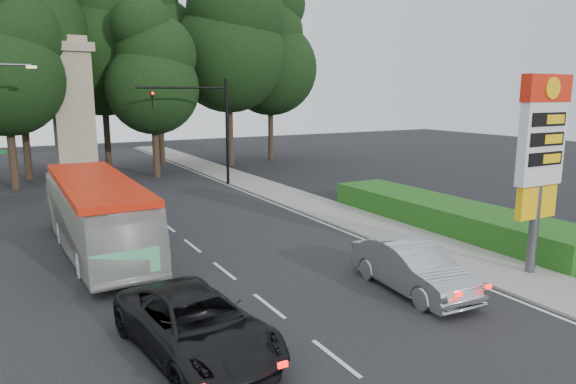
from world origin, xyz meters
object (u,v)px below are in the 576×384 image
traffic_signal_mast (208,117)px  transit_bus (97,216)px  gas_station_pylon (541,148)px  suv_charcoal (196,325)px  sedan_silver (413,267)px  monument (73,110)px

traffic_signal_mast → transit_bus: (-9.18, -11.93, -3.19)m
gas_station_pylon → suv_charcoal: 12.56m
transit_bus → sedan_silver: transit_bus is taller
traffic_signal_mast → transit_bus: size_ratio=0.68×
traffic_signal_mast → sedan_silver: (-1.10, -21.12, -3.88)m
transit_bus → suv_charcoal: transit_bus is taller
gas_station_pylon → suv_charcoal: (-12.00, 0.36, -3.69)m
sedan_silver → traffic_signal_mast: bearing=90.9°
gas_station_pylon → transit_bus: 16.48m
monument → suv_charcoal: 28.00m
monument → suv_charcoal: bearing=-91.7°
gas_station_pylon → sedan_silver: size_ratio=1.43×
sedan_silver → suv_charcoal: 7.40m
suv_charcoal → sedan_silver: bearing=-3.3°
traffic_signal_mast → monument: (-7.68, 6.00, 0.43)m
sedan_silver → transit_bus: bearing=135.2°
traffic_signal_mast → transit_bus: traffic_signal_mast is taller
traffic_signal_mast → monument: 9.76m
gas_station_pylon → monument: 30.17m
suv_charcoal → traffic_signal_mast: bearing=61.3°
transit_bus → suv_charcoal: size_ratio=1.96×
transit_bus → gas_station_pylon: bearing=-40.3°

